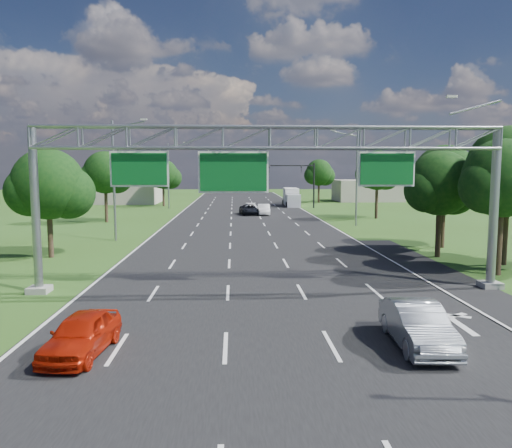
{
  "coord_description": "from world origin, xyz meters",
  "views": [
    {
      "loc": [
        -1.5,
        -12.26,
        5.97
      ],
      "look_at": [
        -0.36,
        13.13,
        3.2
      ],
      "focal_mm": 35.0,
      "sensor_mm": 36.0,
      "label": 1
    }
  ],
  "objects": [
    {
      "name": "tree_verge_la",
      "position": [
        -13.92,
        22.04,
        4.76
      ],
      "size": [
        5.76,
        4.8,
        7.4
      ],
      "color": "#2D2116",
      "rests_on": "ground"
    },
    {
      "name": "tree_verge_lc",
      "position": [
        -12.92,
        70.04,
        4.98
      ],
      "size": [
        5.76,
        4.8,
        7.62
      ],
      "color": "#2D2116",
      "rests_on": "ground"
    },
    {
      "name": "building_left",
      "position": [
        -22.0,
        78.0,
        2.5
      ],
      "size": [
        14.0,
        10.0,
        5.0
      ],
      "primitive_type": "cube",
      "color": "#B0A493",
      "rests_on": "ground"
    },
    {
      "name": "road_flare",
      "position": [
        10.2,
        14.0,
        0.0
      ],
      "size": [
        3.0,
        30.0,
        0.02
      ],
      "primitive_type": "cube",
      "color": "black",
      "rests_on": "ground"
    },
    {
      "name": "silver_sedan",
      "position": [
        4.7,
        3.87,
        0.74
      ],
      "size": [
        1.76,
        4.57,
        1.48
      ],
      "primitive_type": "imported",
      "rotation": [
        0.0,
        0.0,
        -0.04
      ],
      "color": "#9CA2A7",
      "rests_on": "ground"
    },
    {
      "name": "car_queue_b",
      "position": [
        0.59,
        53.85,
        0.67
      ],
      "size": [
        2.8,
        5.08,
        1.35
      ],
      "primitive_type": "imported",
      "rotation": [
        0.0,
        0.0,
        0.12
      ],
      "color": "black",
      "rests_on": "ground"
    },
    {
      "name": "traffic_signal",
      "position": [
        7.48,
        65.0,
        5.17
      ],
      "size": [
        12.21,
        0.24,
        7.0
      ],
      "color": "black",
      "rests_on": "ground"
    },
    {
      "name": "streetlight_l_near",
      "position": [
        -11.3,
        30.0,
        5.58
      ],
      "size": [
        2.97,
        0.22,
        10.16
      ],
      "color": "gray",
      "rests_on": "ground"
    },
    {
      "name": "ground",
      "position": [
        0.0,
        30.0,
        0.0
      ],
      "size": [
        220.0,
        220.0,
        0.0
      ],
      "primitive_type": "plane",
      "color": "#2C4D17",
      "rests_on": "ground"
    },
    {
      "name": "car_queue_d",
      "position": [
        2.5,
        53.63,
        0.71
      ],
      "size": [
        1.54,
        4.3,
        1.41
      ],
      "primitive_type": "imported",
      "rotation": [
        0.0,
        0.0,
        -0.01
      ],
      "color": "silver",
      "rests_on": "ground"
    },
    {
      "name": "streetlight_l_far",
      "position": [
        -11.3,
        65.0,
        5.58
      ],
      "size": [
        2.97,
        0.22,
        10.16
      ],
      "color": "gray",
      "rests_on": "ground"
    },
    {
      "name": "car_queue_a",
      "position": [
        1.0,
        57.47,
        0.62
      ],
      "size": [
        1.78,
        4.3,
        1.24
      ],
      "primitive_type": "imported",
      "rotation": [
        0.0,
        0.0,
        0.01
      ],
      "color": "white",
      "rests_on": "ground"
    },
    {
      "name": "streetlight_r_mid",
      "position": [
        11.3,
        40.0,
        5.58
      ],
      "size": [
        2.97,
        0.22,
        10.16
      ],
      "color": "gray",
      "rests_on": "ground"
    },
    {
      "name": "tree_verge_lb",
      "position": [
        -15.92,
        45.04,
        5.41
      ],
      "size": [
        5.76,
        4.8,
        8.06
      ],
      "color": "#2D2116",
      "rests_on": "ground"
    },
    {
      "name": "tree_cluster_right",
      "position": [
        14.8,
        19.19,
        5.31
      ],
      "size": [
        9.91,
        14.6,
        8.68
      ],
      "color": "#2D2116",
      "rests_on": "ground"
    },
    {
      "name": "red_coupe",
      "position": [
        -6.44,
        3.6,
        0.68
      ],
      "size": [
        2.03,
        4.15,
        1.36
      ],
      "primitive_type": "imported",
      "rotation": [
        0.0,
        0.0,
        -0.11
      ],
      "color": "#B81D08",
      "rests_on": "ground"
    },
    {
      "name": "sign_gantry",
      "position": [
        0.33,
        12.0,
        6.89
      ],
      "size": [
        23.5,
        1.0,
        9.56
      ],
      "color": "gray",
      "rests_on": "ground"
    },
    {
      "name": "road",
      "position": [
        0.0,
        30.0,
        0.0
      ],
      "size": [
        18.0,
        180.0,
        0.02
      ],
      "primitive_type": "cube",
      "color": "black",
      "rests_on": "ground"
    },
    {
      "name": "box_truck",
      "position": [
        8.0,
        69.46,
        1.4
      ],
      "size": [
        2.37,
        7.76,
        2.93
      ],
      "rotation": [
        0.0,
        0.0,
        -0.02
      ],
      "color": "white",
      "rests_on": "ground"
    },
    {
      "name": "building_right",
      "position": [
        24.0,
        82.0,
        2.0
      ],
      "size": [
        12.0,
        9.0,
        4.0
      ],
      "primitive_type": "cube",
      "color": "#B0A493",
      "rests_on": "ground"
    },
    {
      "name": "tree_verge_rd",
      "position": [
        16.08,
        48.04,
        5.63
      ],
      "size": [
        5.76,
        4.8,
        8.28
      ],
      "color": "#2D2116",
      "rests_on": "ground"
    },
    {
      "name": "tree_verge_re",
      "position": [
        14.08,
        78.04,
        5.2
      ],
      "size": [
        5.76,
        4.8,
        7.84
      ],
      "color": "#2D2116",
      "rests_on": "ground"
    }
  ]
}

